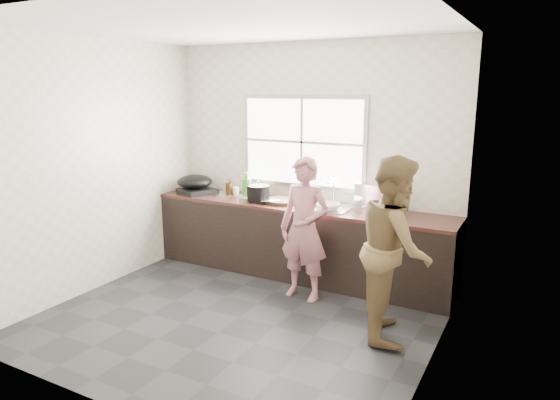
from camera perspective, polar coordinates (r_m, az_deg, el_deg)
The scene contains 30 objects.
floor at distance 4.99m, azimuth -4.69°, elevation -13.25°, with size 3.60×3.20×0.01m, color #242427.
ceiling at distance 4.52m, azimuth -5.34°, elevation 19.37°, with size 3.60×3.20×0.01m, color silver.
wall_back at distance 5.95m, azimuth 3.54°, elevation 4.69°, with size 3.60×0.01×2.70m, color beige.
wall_left at distance 5.75m, azimuth -20.24°, elevation 3.65°, with size 0.01×3.20×2.70m, color beige.
wall_right at distance 3.89m, azimuth 17.81°, elevation -0.15°, with size 0.01×3.20×2.70m, color beige.
wall_front at distance 3.38m, azimuth -20.13°, elevation -2.22°, with size 3.60×0.01×2.70m, color silver.
cabinet at distance 5.88m, azimuth 2.12°, elevation -4.79°, with size 3.60×0.62×0.82m, color black.
countertop at distance 5.77m, azimuth 2.15°, elevation -0.71°, with size 3.60×0.64×0.04m, color #341A15.
sink at distance 5.62m, azimuth 5.35°, elevation -0.85°, with size 0.55×0.45×0.02m, color silver.
faucet at distance 5.77m, azimuth 6.16°, elevation 0.96°, with size 0.02×0.02×0.30m, color silver.
window_frame at distance 5.96m, azimuth 2.63°, elevation 6.65°, with size 1.60×0.05×1.10m, color #9EA0A5.
window_glazing at distance 5.94m, azimuth 2.52°, elevation 6.63°, with size 1.50×0.01×1.00m, color white.
woman at distance 5.18m, azimuth 2.81°, elevation -3.85°, with size 0.51×0.34×1.40m, color #B46C75.
person_side at distance 4.49m, azimuth 13.01°, elevation -5.33°, with size 0.79×0.61×1.62m, color brown.
cutting_board at distance 5.85m, azimuth 0.26°, elevation -0.10°, with size 0.41×0.41×0.04m, color black.
cleaver at distance 5.77m, azimuth -1.10°, elevation -0.05°, with size 0.22×0.11×0.01m, color silver.
bowl_mince at distance 5.98m, azimuth -2.36°, elevation 0.20°, with size 0.20×0.20×0.05m, color white.
bowl_crabs at distance 5.47m, azimuth 5.42°, elevation -0.91°, with size 0.22×0.22×0.07m, color silver.
bowl_held at distance 5.40m, azimuth 5.04°, elevation -1.08°, with size 0.21×0.21×0.07m, color silver.
black_pot at distance 5.91m, azimuth -2.49°, elevation 0.76°, with size 0.27×0.27×0.19m, color black.
plate_food at distance 6.13m, azimuth -3.70°, elevation 0.35°, with size 0.21×0.21×0.02m, color silver.
bottle_green at distance 6.11m, azimuth -3.80°, elevation 1.76°, with size 0.12×0.12×0.32m, color #36852B.
bottle_brown_tall at distance 6.36m, azimuth -5.68°, elevation 1.54°, with size 0.08×0.09×0.19m, color #3C250F.
bottle_brown_short at distance 6.12m, azimuth -2.49°, elevation 1.16°, with size 0.15×0.15×0.19m, color #462D11.
glass_jar at distance 6.29m, azimuth -5.06°, elevation 1.03°, with size 0.07×0.07×0.10m, color silver.
burner at distance 6.46m, azimuth -9.46°, elevation 1.03°, with size 0.40×0.40×0.06m, color black.
wok at distance 6.47m, azimuth -9.72°, elevation 2.08°, with size 0.45×0.45×0.17m, color black.
dish_rack at distance 5.46m, azimuth 11.15°, elevation 0.20°, with size 0.42×0.29×0.31m, color white.
pot_lid_left at distance 6.30m, azimuth -6.53°, elevation 0.61°, with size 0.23×0.23×0.01m, color silver.
pot_lid_right at distance 6.47m, azimuth -5.92°, elevation 0.94°, with size 0.23×0.23×0.01m, color silver.
Camera 1 is at (2.48, -3.75, 2.17)m, focal length 32.00 mm.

